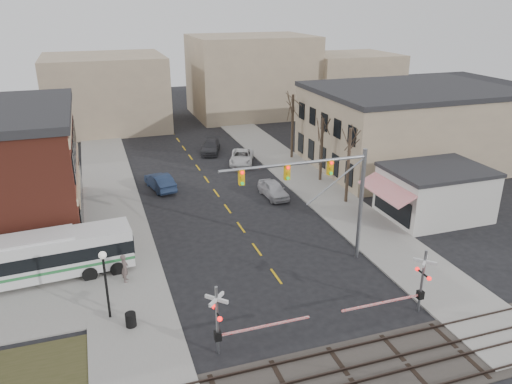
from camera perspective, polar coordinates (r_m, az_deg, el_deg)
ground at (r=31.95m, az=3.61°, el=-11.35°), size 160.00×160.00×0.00m
sidewalk_west at (r=48.00m, az=-16.23°, el=-0.55°), size 5.00×60.00×0.12m
sidewalk_east at (r=51.97m, az=5.08°, el=1.92°), size 5.00×60.00×0.12m
ballast_strip at (r=26.21m, az=10.60°, el=-20.10°), size 160.00×5.00×0.06m
rail_tracks at (r=26.15m, az=10.61°, el=-19.95°), size 160.00×3.91×0.14m
tan_building at (r=56.83m, az=16.96°, el=7.18°), size 20.30×15.30×8.50m
awning_shop at (r=44.01m, az=19.76°, el=-0.02°), size 9.74×6.20×4.30m
tree_east_a at (r=44.52m, az=10.49°, el=2.97°), size 0.28×0.28×6.75m
tree_east_b at (r=49.79m, az=7.49°, el=4.83°), size 0.28×0.28×6.30m
tree_east_c at (r=56.79m, az=4.18°, el=7.48°), size 0.28×0.28×7.20m
transit_bus at (r=35.10m, az=-23.69°, el=-6.84°), size 11.98×3.47×3.04m
traffic_signal_mast at (r=32.93m, az=7.93°, el=0.70°), size 10.08×0.30×8.00m
rr_crossing_west at (r=26.16m, az=-3.51°, el=-14.39°), size 5.60×1.36×4.00m
rr_crossing_east at (r=30.45m, az=17.79°, el=-9.88°), size 5.60×1.36×4.00m
street_lamp at (r=29.11m, az=-16.93°, el=-8.61°), size 0.44×0.44×4.23m
trash_bin at (r=29.44m, az=-14.12°, el=-13.96°), size 0.60×0.60×0.82m
car_a at (r=46.04m, az=2.00°, el=0.31°), size 1.97×4.44×1.49m
car_b at (r=48.72m, az=-10.91°, el=1.18°), size 2.61×5.04×1.58m
car_c at (r=55.51m, az=-1.64°, el=4.00°), size 4.16×5.79×1.46m
car_d at (r=59.76m, az=-5.22°, el=5.16°), size 3.58×5.31×1.43m
pedestrian_near at (r=33.37m, az=-14.76°, el=-8.41°), size 0.59×0.77×1.90m
pedestrian_far at (r=37.00m, az=-16.92°, el=-5.59°), size 1.13×1.04×1.89m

